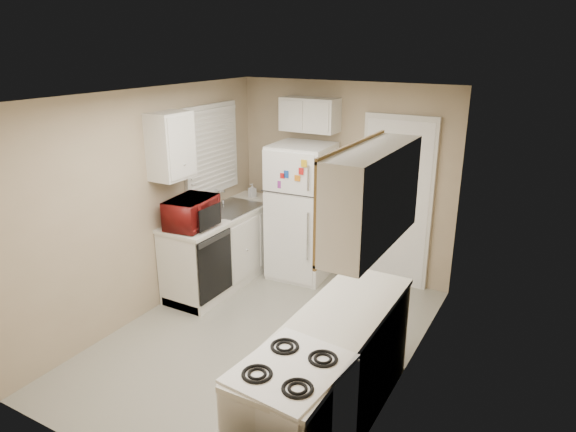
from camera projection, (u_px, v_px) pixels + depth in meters
The scene contains 19 objects.
floor at pixel (264, 338), 5.17m from camera, with size 3.80×3.80×0.00m, color #AFAC9E.
ceiling at pixel (259, 95), 4.40m from camera, with size 3.80×3.80×0.00m, color white.
wall_left at pixel (150, 204), 5.44m from camera, with size 3.80×3.80×0.00m, color tan.
wall_right at pixel (409, 255), 4.14m from camera, with size 3.80×3.80×0.00m, color tan.
wall_back at pixel (343, 180), 6.35m from camera, with size 2.80×2.80×0.00m, color tan.
wall_front at pixel (101, 316), 3.22m from camera, with size 2.80×2.80×0.00m, color tan.
left_counter at pixel (226, 247), 6.28m from camera, with size 0.60×1.80×0.90m, color silver.
dishwasher at pixel (215, 266), 5.64m from camera, with size 0.03×0.58×0.72m, color black.
sink at pixel (232, 212), 6.27m from camera, with size 0.54×0.74×0.16m, color gray.
microwave at pixel (192, 213), 5.61m from camera, with size 0.32×0.58×0.39m, color maroon.
soap_bottle at pixel (252, 190), 6.69m from camera, with size 0.08×0.08×0.18m, color silver.
window_blinds at pixel (212, 150), 6.15m from camera, with size 0.10×0.98×1.08m, color silver.
upper_cabinet_left at pixel (171, 146), 5.35m from camera, with size 0.30×0.45×0.70m, color silver.
refrigerator at pixel (301, 212), 6.33m from camera, with size 0.69×0.67×1.68m, color white.
cabinet_over_fridge at pixel (310, 115), 6.16m from camera, with size 0.70×0.30×0.40m, color silver.
interior_door at pixel (396, 203), 6.05m from camera, with size 0.86×0.06×2.08m, color white.
right_counter at pixel (331, 376), 3.86m from camera, with size 0.60×2.00×0.90m, color silver.
stove at pixel (291, 428), 3.34m from camera, with size 0.59×0.73×0.89m, color white.
upper_cabinet_right at pixel (373, 197), 3.60m from camera, with size 0.30×1.20×0.70m, color silver.
Camera 1 is at (2.42, -3.80, 2.83)m, focal length 32.00 mm.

